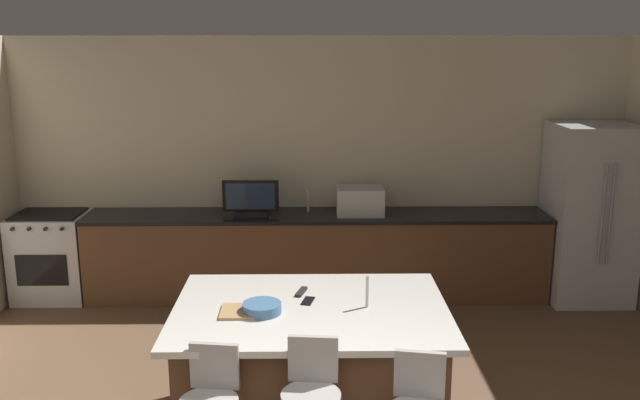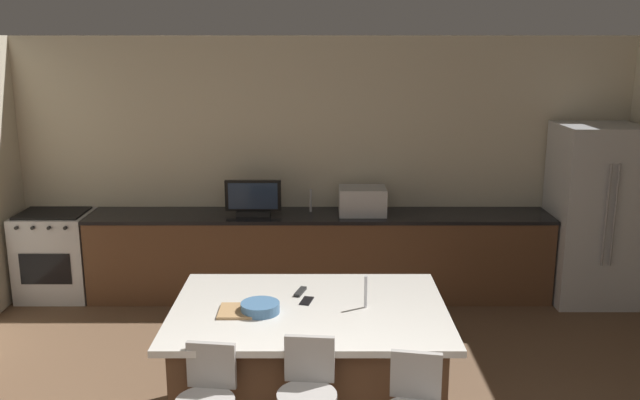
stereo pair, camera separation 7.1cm
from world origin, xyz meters
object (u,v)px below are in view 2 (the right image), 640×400
Objects in this scene: microwave at (361,201)px; tv_remote at (299,292)px; kitchen_island at (308,367)px; refrigerator at (592,214)px; cutting_board at (241,311)px; tv_monitor at (252,199)px; fruit_bowl at (259,308)px; range_oven at (55,255)px; cell_phone at (306,301)px.

microwave reaches higher than tv_remote.
kitchen_island is 1.01× the size of refrigerator.
microwave is 2.77m from cutting_board.
tv_monitor is (-0.61, 2.46, 0.61)m from kitchen_island.
fruit_bowl is at bearing -83.52° from tv_monitor.
range_oven is 3.63m from cell_phone.
refrigerator is at bearing -0.39° from tv_monitor.
fruit_bowl is at bearing -133.87° from cell_phone.
cell_phone is (0.30, 0.19, -0.03)m from fruit_bowl.
cutting_board reaches higher than kitchen_island.
tv_remote is at bearing -104.39° from microwave.
fruit_bowl is 0.12m from cutting_board.
tv_remote is (-0.07, 0.26, 0.45)m from kitchen_island.
tv_remote is at bearing 54.22° from fruit_bowl.
cell_phone is at bearing -41.90° from range_oven.
fruit_bowl reaches higher than range_oven.
range_oven is 3.47m from cutting_board.
kitchen_island is 0.64m from cutting_board.
fruit_bowl reaches higher than tv_remote.
microwave is 2.82× the size of tv_remote.
microwave is at bearing 69.85° from cutting_board.
fruit_bowl is 0.36m from cell_phone.
tv_monitor reaches higher than range_oven.
refrigerator is 10.79× the size of tv_remote.
refrigerator is at bearing -0.76° from range_oven.
range_oven is at bearing 178.61° from tv_monitor.
cell_phone is 0.16m from tv_remote.
refrigerator reaches higher than range_oven.
range_oven reaches higher than cell_phone.
refrigerator reaches higher than fruit_bowl.
cutting_board is (0.17, -2.54, -0.15)m from tv_monitor.
refrigerator is 3.48m from tv_monitor.
microwave is at bearing 91.76° from tv_remote.
microwave is 2.47m from cell_phone.
tv_remote is at bearing -76.11° from tv_monitor.
tv_remote is at bearing 42.70° from cutting_board.
range_oven is 1.91× the size of microwave.
microwave is at bearing 90.88° from cell_phone.
cell_phone is at bearing 32.85° from fruit_bowl.
microwave reaches higher than cell_phone.
kitchen_island is 0.58m from fruit_bowl.
refrigerator is 3.71m from cell_phone.
tv_monitor is 2.57m from fruit_bowl.
range_oven is 3.57× the size of fruit_bowl.
tv_monitor is at bearing -177.35° from microwave.
tv_monitor is at bearing 179.61° from refrigerator.
tv_monitor is (-1.12, -0.05, 0.03)m from microwave.
refrigerator reaches higher than kitchen_island.
cutting_board is at bearing -48.97° from range_oven.
microwave reaches higher than kitchen_island.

